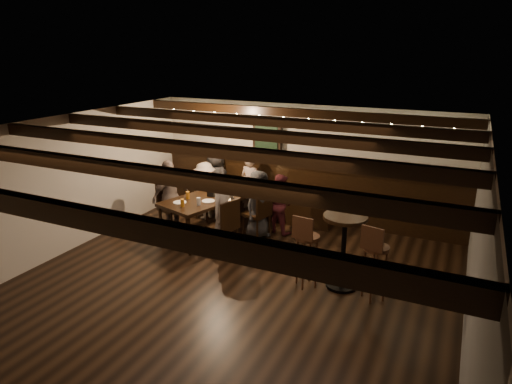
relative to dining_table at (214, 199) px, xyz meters
The scene contains 27 objects.
room 1.09m from the dining_table, 13.17° to the left, with size 7.00×7.00×7.00m.
dining_table is the anchor object (origin of this frame).
chair_left_near 0.95m from the dining_table, 131.28° to the left, with size 0.51×0.51×0.89m.
chair_left_far 0.94m from the dining_table, 164.69° to the right, with size 0.56×0.56×0.98m.
chair_right_near 0.95m from the dining_table, 15.34° to the left, with size 0.54×0.54×0.95m.
chair_right_far 0.94m from the dining_table, 48.66° to the right, with size 0.55×0.55×0.98m.
person_bench_left 1.27m from the dining_table, 118.33° to the left, with size 0.69×0.45×1.41m, color #2A292C.
person_bench_centre 1.05m from the dining_table, 73.33° to the left, with size 0.52×0.34×1.42m, color gray.
person_bench_right 1.28m from the dining_table, 28.33° to the left, with size 0.57×0.45×1.18m, color #531C23.
person_left_near 0.88m from the dining_table, 132.37° to the left, with size 0.79×0.45×1.22m, color #B4A899.
person_left_far 0.87m from the dining_table, 165.71° to the right, with size 0.84×0.35×1.43m, color #77675F.
person_right_near 0.88m from the dining_table, 14.29° to the left, with size 0.64×0.42×1.31m, color #272729.
person_right_far 0.87m from the dining_table, 47.63° to the right, with size 0.51×0.34×1.41m, color gray.
pint_a 0.77m from the dining_table, 95.13° to the left, with size 0.07×0.07×0.14m, color #BF7219.
pint_b 0.71m from the dining_table, 52.29° to the left, with size 0.07×0.07×0.14m, color #BF7219.
pint_c 0.34m from the dining_table, 144.89° to the left, with size 0.07×0.07×0.14m, color #BF7219.
pint_d 0.38m from the dining_table, 17.02° to the left, with size 0.07×0.07×0.14m, color silver.
pint_e 0.52m from the dining_table, 132.72° to the right, with size 0.07×0.07×0.14m, color #BF7219.
pint_f 0.60m from the dining_table, 86.69° to the right, with size 0.07×0.07×0.14m, color silver.
pint_g 0.81m from the dining_table, 103.09° to the right, with size 0.07×0.07×0.14m, color #BF7219.
plate_near 0.72m from the dining_table, 118.76° to the right, with size 0.24×0.24×0.01m, color white.
plate_far 0.36m from the dining_table, 75.71° to the right, with size 0.24×0.24×0.01m, color white.
condiment_caddy 0.13m from the dining_table, 106.67° to the right, with size 0.15×0.10×0.12m, color black.
candle 0.33m from the dining_table, 51.53° to the left, with size 0.05×0.05×0.05m, color beige.
high_top_table 2.97m from the dining_table, 19.37° to the right, with size 0.65×0.65×1.15m.
bar_stool_left 2.60m from the dining_table, 27.38° to the right, with size 0.37×0.39×1.17m.
bar_stool_right 3.50m from the dining_table, 19.08° to the right, with size 0.39×0.41×1.17m.
Camera 1 is at (2.98, -5.15, 3.49)m, focal length 32.00 mm.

